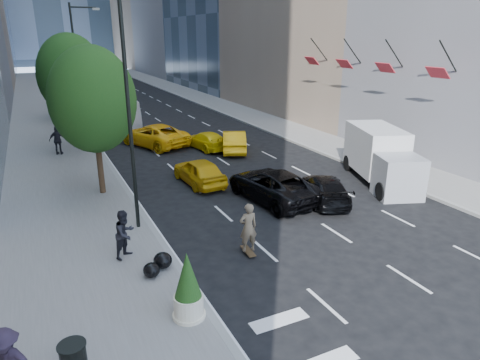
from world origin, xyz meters
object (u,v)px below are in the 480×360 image
black_sedan_mercedes (324,188)px  planter_shrub (188,287)px  box_truck (381,156)px  skateboarder (248,231)px  black_sedan_lincoln (273,185)px  city_bus (106,109)px

black_sedan_mercedes → planter_shrub: (-9.36, -6.12, 0.49)m
box_truck → black_sedan_mercedes: bearing=-147.3°
box_truck → planter_shrub: 15.62m
skateboarder → planter_shrub: planter_shrub is taller
skateboarder → box_truck: (10.50, 4.24, 0.56)m
black_sedan_lincoln → planter_shrub: planter_shrub is taller
black_sedan_lincoln → skateboarder: bearing=43.9°
black_sedan_mercedes → city_bus: (-6.67, 23.86, 0.89)m
black_sedan_lincoln → planter_shrub: size_ratio=2.68×
city_bus → planter_shrub: 30.11m
skateboarder → black_sedan_lincoln: skateboarder is taller
black_sedan_mercedes → planter_shrub: planter_shrub is taller
skateboarder → city_bus: city_bus is taller
skateboarder → black_sedan_lincoln: size_ratio=0.34×
skateboarder → box_truck: box_truck is taller
skateboarder → black_sedan_mercedes: size_ratio=0.43×
box_truck → planter_shrub: size_ratio=3.17×
box_truck → planter_shrub: (-13.90, -7.11, -0.38)m
black_sedan_lincoln → planter_shrub: (-7.10, -7.39, 0.37)m
black_sedan_lincoln → black_sedan_mercedes: (2.26, -1.27, -0.12)m
black_sedan_mercedes → skateboarder: bearing=50.4°
black_sedan_lincoln → planter_shrub: bearing=39.4°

